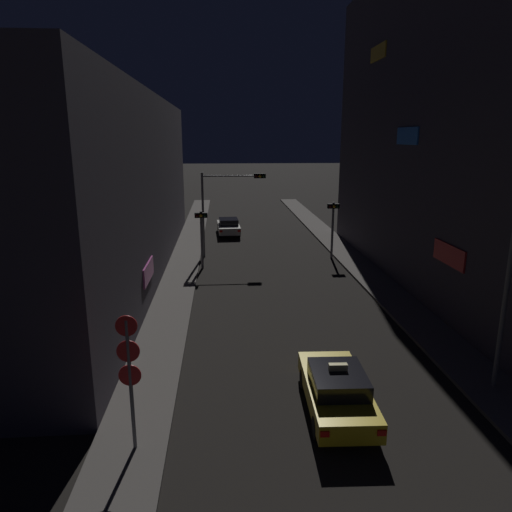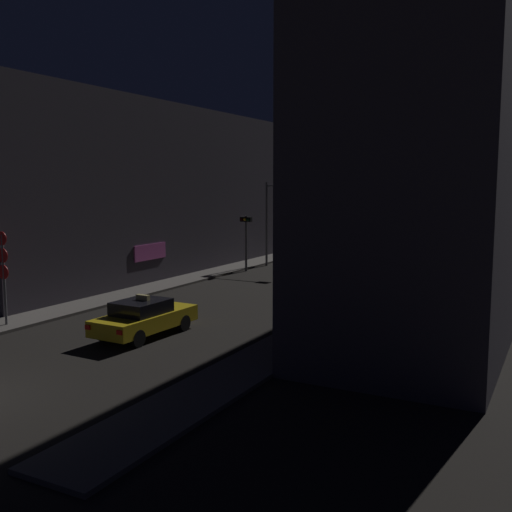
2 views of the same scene
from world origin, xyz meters
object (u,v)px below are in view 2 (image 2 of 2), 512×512
(taxi, at_px, (144,317))
(far_car, at_px, (329,246))
(sign_pole_left, at_px, (3,269))
(traffic_light_overhead, at_px, (287,207))
(traffic_light_left_kerb, at_px, (246,231))
(street_lamp_near_block, at_px, (288,232))
(traffic_light_right_kerb, at_px, (387,232))

(taxi, distance_m, far_car, 27.60)
(taxi, height_order, sign_pole_left, sign_pole_left)
(traffic_light_overhead, relative_size, sign_pole_left, 1.56)
(traffic_light_left_kerb, distance_m, sign_pole_left, 18.26)
(taxi, distance_m, sign_pole_left, 6.25)
(far_car, height_order, street_lamp_near_block, street_lamp_near_block)
(traffic_light_right_kerb, xyz_separation_m, sign_pole_left, (-10.01, -20.18, -0.40))
(traffic_light_overhead, relative_size, street_lamp_near_block, 0.87)
(taxi, relative_size, traffic_light_overhead, 0.76)
(sign_pole_left, bearing_deg, traffic_light_right_kerb, 63.61)
(far_car, xyz_separation_m, traffic_light_overhead, (-0.25, -7.71, 3.49))
(traffic_light_overhead, xyz_separation_m, street_lamp_near_block, (8.73, -18.83, -0.08))
(traffic_light_right_kerb, bearing_deg, far_car, 128.78)
(far_car, relative_size, traffic_light_right_kerb, 1.15)
(taxi, distance_m, traffic_light_left_kerb, 17.47)
(far_car, xyz_separation_m, street_lamp_near_block, (8.48, -26.54, 3.41))
(taxi, bearing_deg, sign_pole_left, -165.41)
(taxi, bearing_deg, traffic_light_right_kerb, 77.38)
(far_car, bearing_deg, street_lamp_near_block, -72.28)
(far_car, relative_size, traffic_light_left_kerb, 1.22)
(traffic_light_right_kerb, bearing_deg, sign_pole_left, -116.39)
(taxi, distance_m, traffic_light_overhead, 20.30)
(traffic_light_overhead, xyz_separation_m, traffic_light_right_kerb, (7.31, -1.08, -1.43))
(traffic_light_overhead, xyz_separation_m, traffic_light_left_kerb, (-1.60, -3.04, -1.57))
(traffic_light_right_kerb, bearing_deg, traffic_light_overhead, 171.58)
(taxi, bearing_deg, traffic_light_left_kerb, 105.81)
(traffic_light_right_kerb, distance_m, sign_pole_left, 22.53)
(far_car, distance_m, street_lamp_near_block, 28.07)
(far_car, xyz_separation_m, sign_pole_left, (-2.95, -28.97, 1.66))
(far_car, bearing_deg, traffic_light_overhead, -91.88)
(traffic_light_left_kerb, xyz_separation_m, traffic_light_right_kerb, (8.91, 1.96, 0.13))
(traffic_light_overhead, height_order, street_lamp_near_block, street_lamp_near_block)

